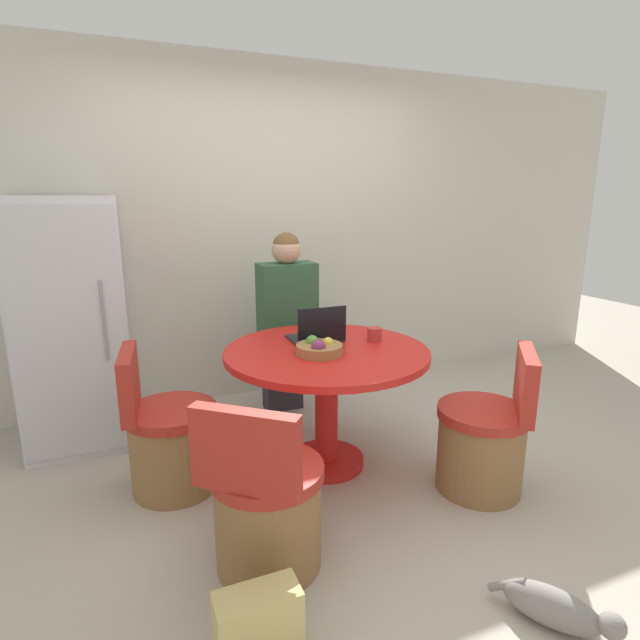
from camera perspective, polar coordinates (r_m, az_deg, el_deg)
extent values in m
plane|color=#B2A899|center=(2.98, 4.38, -18.27)|extent=(12.00, 12.00, 0.00)
cube|color=beige|center=(4.04, -5.81, 9.77)|extent=(7.00, 0.06, 2.60)
cube|color=silver|center=(3.57, -26.40, -0.33)|extent=(0.65, 0.68, 1.59)
cube|color=silver|center=(3.24, -26.74, -1.71)|extent=(0.62, 0.01, 1.50)
cylinder|color=gray|center=(3.20, -23.46, -0.07)|extent=(0.02, 0.02, 0.48)
cylinder|color=red|center=(3.16, 0.72, -15.73)|extent=(0.45, 0.45, 0.05)
cylinder|color=red|center=(3.00, 0.74, -9.96)|extent=(0.14, 0.14, 0.64)
cylinder|color=red|center=(2.88, 0.76, -3.73)|extent=(1.18, 1.18, 0.04)
cylinder|color=olive|center=(2.36, -5.92, -21.83)|extent=(0.46, 0.46, 0.42)
cylinder|color=#AD281E|center=(2.23, -6.07, -16.84)|extent=(0.49, 0.49, 0.06)
cube|color=#AD281E|center=(1.98, -8.55, -14.67)|extent=(0.38, 0.34, 0.34)
cylinder|color=olive|center=(2.98, 17.81, -14.27)|extent=(0.46, 0.46, 0.42)
cylinder|color=#AD281E|center=(2.88, 18.16, -10.06)|extent=(0.49, 0.49, 0.06)
cube|color=#AD281E|center=(2.83, 22.46, -6.65)|extent=(0.33, 0.39, 0.34)
cylinder|color=olive|center=(2.96, -16.35, -14.33)|extent=(0.46, 0.46, 0.42)
cylinder|color=#AD281E|center=(2.86, -16.68, -10.10)|extent=(0.49, 0.49, 0.06)
cube|color=#AD281E|center=(2.80, -20.99, -6.67)|extent=(0.12, 0.45, 0.34)
cube|color=#2D2D38|center=(3.85, -4.31, -6.63)|extent=(0.28, 0.16, 0.48)
cube|color=#2D2D38|center=(3.70, -4.10, -2.45)|extent=(0.32, 0.36, 0.14)
cube|color=#2D5638|center=(3.55, -3.78, 2.34)|extent=(0.40, 0.22, 0.52)
sphere|color=tan|center=(3.49, -3.88, 8.01)|extent=(0.20, 0.20, 0.20)
sphere|color=brown|center=(3.49, -3.88, 8.43)|extent=(0.19, 0.19, 0.19)
cube|color=#232328|center=(3.06, -0.62, -2.10)|extent=(0.30, 0.24, 0.02)
cube|color=black|center=(2.92, 0.25, -0.57)|extent=(0.30, 0.01, 0.21)
cylinder|color=olive|center=(2.78, -0.07, -3.37)|extent=(0.26, 0.26, 0.05)
sphere|color=gold|center=(2.80, 0.93, -2.60)|extent=(0.06, 0.06, 0.06)
sphere|color=#4C9333|center=(2.81, -0.89, -2.49)|extent=(0.07, 0.07, 0.07)
sphere|color=#7A2D5B|center=(2.71, -0.17, -3.06)|extent=(0.08, 0.08, 0.08)
cylinder|color=#B2332D|center=(3.05, 6.23, -1.62)|extent=(0.09, 0.09, 0.08)
ellipsoid|color=gray|center=(2.35, 24.90, -27.58)|extent=(0.30, 0.37, 0.15)
sphere|color=gray|center=(2.32, 30.41, -27.94)|extent=(0.10, 0.10, 0.10)
cylinder|color=gray|center=(2.36, 20.65, -26.46)|extent=(0.11, 0.15, 0.12)
cube|color=tan|center=(2.06, -7.06, -31.21)|extent=(0.30, 0.14, 0.26)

